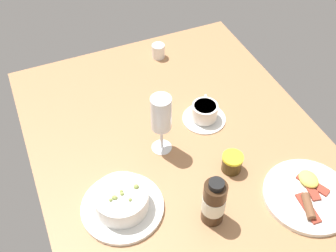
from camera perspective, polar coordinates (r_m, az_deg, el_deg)
ground_plane at (r=121.75cm, az=2.03°, el=-3.59°), size 110.00×84.00×3.00cm
porridge_bowl at (r=106.54cm, az=-6.41°, el=-10.33°), size 21.39×21.39×7.57cm
coffee_cup at (r=127.25cm, az=5.07°, el=1.83°), size 13.46×13.46×5.87cm
creamer_jug at (r=150.82cm, az=-1.37°, el=10.34°), size 4.58×5.56×5.68cm
wine_glass at (r=111.01cm, az=-0.95°, el=1.43°), size 5.94×5.94×19.52cm
jam_jar at (r=115.07cm, az=8.84°, el=-5.04°), size 5.82×5.82×5.44cm
sauce_bottle_brown at (r=101.99cm, az=6.36°, el=-10.42°), size 5.80×5.80×15.09cm
breakfast_plate at (r=115.78cm, az=18.78°, el=-8.98°), size 23.50×23.50×3.70cm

